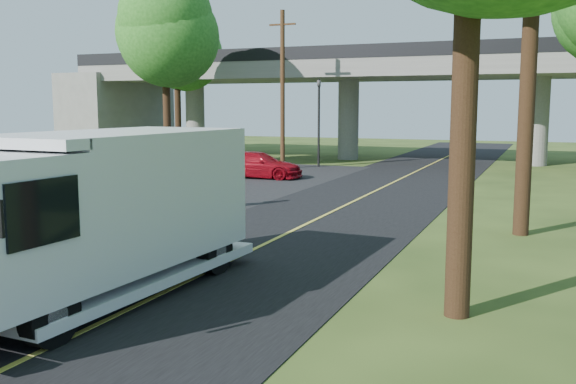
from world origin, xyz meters
The scene contains 12 objects.
ground centered at (0.00, 0.00, 0.00)m, with size 120.00×120.00×0.00m, color #2B3E16.
road centered at (0.00, 10.00, 0.01)m, with size 7.00×90.00×0.02m, color black.
parking_lot centered at (-11.00, 18.00, 0.01)m, with size 16.00×18.00×0.01m, color black.
lane_line centered at (0.00, 10.00, 0.03)m, with size 0.12×90.00×0.01m, color gold.
overpass centered at (0.00, 32.00, 4.56)m, with size 54.00×10.00×7.30m.
traffic_signal centered at (-6.00, 26.00, 3.20)m, with size 0.18×0.22×5.20m.
utility_pole centered at (-7.50, 24.00, 4.59)m, with size 1.60×0.26×9.00m.
tree_left_lot centered at (-13.79, 21.84, 7.90)m, with size 5.60×5.50×10.50m.
tree_left_far centered at (-16.79, 27.84, 7.45)m, with size 5.26×5.16×9.89m.
step_van centered at (-1.07, -0.48, 1.72)m, with size 3.15×7.66×3.16m.
red_sedan centered at (-6.85, 19.24, 0.67)m, with size 1.87×4.59×1.33m, color maroon.
pedestrian centered at (-3.80, 10.37, 0.84)m, with size 0.62×0.40×1.69m, color gray.
Camera 1 is at (6.89, -10.18, 3.67)m, focal length 40.00 mm.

